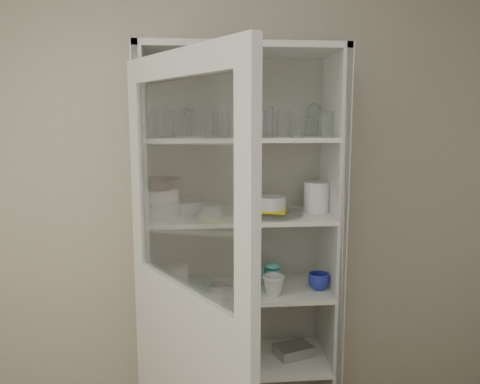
% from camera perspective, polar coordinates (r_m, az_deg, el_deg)
% --- Properties ---
extents(wall_back, '(3.60, 0.02, 2.60)m').
position_cam_1_polar(wall_back, '(2.64, -4.77, -0.94)').
color(wall_back, '#BCAD99').
rests_on(wall_back, ground).
extents(pantry_cabinet, '(1.00, 0.45, 2.10)m').
position_cam_1_polar(pantry_cabinet, '(2.58, -0.12, -9.41)').
color(pantry_cabinet, beige).
rests_on(pantry_cabinet, floor).
extents(cupboard_door, '(0.50, 0.79, 2.00)m').
position_cam_1_polar(cupboard_door, '(1.97, -6.56, -17.60)').
color(cupboard_door, beige).
rests_on(cupboard_door, floor).
extents(tumbler_0, '(0.07, 0.07, 0.13)m').
position_cam_1_polar(tumbler_0, '(2.26, -10.23, 8.11)').
color(tumbler_0, silver).
rests_on(tumbler_0, shelf_glass).
extents(tumbler_1, '(0.09, 0.09, 0.14)m').
position_cam_1_polar(tumbler_1, '(2.27, -8.79, 8.28)').
color(tumbler_1, silver).
rests_on(tumbler_1, shelf_glass).
extents(tumbler_2, '(0.09, 0.09, 0.14)m').
position_cam_1_polar(tumbler_2, '(2.23, -3.96, 8.35)').
color(tumbler_2, silver).
rests_on(tumbler_2, shelf_glass).
extents(tumbler_3, '(0.08, 0.08, 0.12)m').
position_cam_1_polar(tumbler_3, '(2.25, -2.02, 8.21)').
color(tumbler_3, silver).
rests_on(tumbler_3, shelf_glass).
extents(tumbler_4, '(0.09, 0.09, 0.15)m').
position_cam_1_polar(tumbler_4, '(2.25, 3.18, 8.49)').
color(tumbler_4, silver).
rests_on(tumbler_4, shelf_glass).
extents(tumbler_5, '(0.07, 0.07, 0.12)m').
position_cam_1_polar(tumbler_5, '(2.27, 6.95, 8.17)').
color(tumbler_5, silver).
rests_on(tumbler_5, shelf_glass).
extents(tumbler_6, '(0.08, 0.08, 0.13)m').
position_cam_1_polar(tumbler_6, '(2.31, 10.62, 8.15)').
color(tumbler_6, silver).
rests_on(tumbler_6, shelf_glass).
extents(tumbler_7, '(0.09, 0.09, 0.14)m').
position_cam_1_polar(tumbler_7, '(2.37, -9.99, 8.35)').
color(tumbler_7, silver).
rests_on(tumbler_7, shelf_glass).
extents(tumbler_8, '(0.09, 0.09, 0.16)m').
position_cam_1_polar(tumbler_8, '(2.35, -8.51, 8.55)').
color(tumbler_8, silver).
rests_on(tumbler_8, shelf_glass).
extents(tumbler_9, '(0.08, 0.08, 0.13)m').
position_cam_1_polar(tumbler_9, '(2.38, -2.00, 8.36)').
color(tumbler_9, silver).
rests_on(tumbler_9, shelf_glass).
extents(tumbler_10, '(0.08, 0.08, 0.13)m').
position_cam_1_polar(tumbler_10, '(2.37, 3.79, 8.33)').
color(tumbler_10, silver).
rests_on(tumbler_10, shelf_glass).
extents(tumbler_11, '(0.08, 0.08, 0.13)m').
position_cam_1_polar(tumbler_11, '(2.39, 5.29, 8.32)').
color(tumbler_11, silver).
rests_on(tumbler_11, shelf_glass).
extents(goblet_0, '(0.07, 0.07, 0.16)m').
position_cam_1_polar(goblet_0, '(2.49, -6.60, 8.65)').
color(goblet_0, silver).
rests_on(goblet_0, shelf_glass).
extents(goblet_1, '(0.07, 0.07, 0.15)m').
position_cam_1_polar(goblet_1, '(2.48, -5.99, 8.59)').
color(goblet_1, silver).
rests_on(goblet_1, shelf_glass).
extents(goblet_2, '(0.08, 0.08, 0.17)m').
position_cam_1_polar(goblet_2, '(2.48, 1.50, 8.85)').
color(goblet_2, silver).
rests_on(goblet_2, shelf_glass).
extents(goblet_3, '(0.09, 0.09, 0.19)m').
position_cam_1_polar(goblet_3, '(2.57, 9.01, 8.94)').
color(goblet_3, silver).
rests_on(goblet_3, shelf_glass).
extents(plate_stack_front, '(0.21, 0.21, 0.08)m').
position_cam_1_polar(plate_stack_front, '(2.38, -9.78, -2.03)').
color(plate_stack_front, silver).
rests_on(plate_stack_front, shelf_plates).
extents(plate_stack_back, '(0.21, 0.21, 0.06)m').
position_cam_1_polar(plate_stack_back, '(2.52, -7.17, -1.69)').
color(plate_stack_back, silver).
rests_on(plate_stack_back, shelf_plates).
extents(cream_bowl, '(0.23, 0.23, 0.06)m').
position_cam_1_polar(cream_bowl, '(2.37, -9.83, -0.33)').
color(cream_bowl, white).
rests_on(cream_bowl, plate_stack_front).
extents(terracotta_bowl, '(0.25, 0.25, 0.05)m').
position_cam_1_polar(terracotta_bowl, '(2.36, -9.87, 1.02)').
color(terracotta_bowl, '#442519').
rests_on(terracotta_bowl, cream_bowl).
extents(glass_platter, '(0.35, 0.35, 0.02)m').
position_cam_1_polar(glass_platter, '(2.42, 3.82, -2.56)').
color(glass_platter, silver).
rests_on(glass_platter, shelf_plates).
extents(yellow_trivet, '(0.19, 0.19, 0.01)m').
position_cam_1_polar(yellow_trivet, '(2.41, 3.82, -2.22)').
color(yellow_trivet, yellow).
rests_on(yellow_trivet, glass_platter).
extents(white_ramekin, '(0.16, 0.16, 0.07)m').
position_cam_1_polar(white_ramekin, '(2.41, 3.83, -1.32)').
color(white_ramekin, silver).
rests_on(white_ramekin, yellow_trivet).
extents(grey_bowl_stack, '(0.14, 0.14, 0.16)m').
position_cam_1_polar(grey_bowl_stack, '(2.51, 9.32, -0.58)').
color(grey_bowl_stack, silver).
rests_on(grey_bowl_stack, shelf_plates).
extents(mug_blue, '(0.14, 0.14, 0.09)m').
position_cam_1_polar(mug_blue, '(2.54, 9.55, -10.67)').
color(mug_blue, '#1E309B').
rests_on(mug_blue, shelf_mugs).
extents(mug_teal, '(0.14, 0.14, 0.11)m').
position_cam_1_polar(mug_teal, '(2.55, 1.72, -10.25)').
color(mug_teal, teal).
rests_on(mug_teal, shelf_mugs).
extents(mug_white, '(0.13, 0.13, 0.10)m').
position_cam_1_polar(mug_white, '(2.43, 4.10, -11.28)').
color(mug_white, silver).
rests_on(mug_white, shelf_mugs).
extents(teal_jar, '(0.09, 0.09, 0.10)m').
position_cam_1_polar(teal_jar, '(2.58, 4.01, -10.05)').
color(teal_jar, teal).
rests_on(teal_jar, shelf_mugs).
extents(measuring_cups, '(0.10, 0.10, 0.04)m').
position_cam_1_polar(measuring_cups, '(2.49, -2.59, -11.58)').
color(measuring_cups, silver).
rests_on(measuring_cups, shelf_mugs).
extents(white_canister, '(0.11, 0.11, 0.12)m').
position_cam_1_polar(white_canister, '(2.53, -7.46, -10.26)').
color(white_canister, silver).
rests_on(white_canister, shelf_mugs).
extents(cream_dish, '(0.25, 0.25, 0.07)m').
position_cam_1_polar(cream_dish, '(2.68, -5.24, -19.07)').
color(cream_dish, white).
rests_on(cream_dish, shelf_bot).
extents(tin_box, '(0.23, 0.19, 0.06)m').
position_cam_1_polar(tin_box, '(2.73, 6.53, -18.63)').
color(tin_box, '#9C9C9C').
rests_on(tin_box, shelf_bot).
extents(tumbler_12, '(0.08, 0.08, 0.15)m').
position_cam_1_polar(tumbler_12, '(2.44, 8.68, 8.51)').
color(tumbler_12, silver).
rests_on(tumbler_12, shelf_glass).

